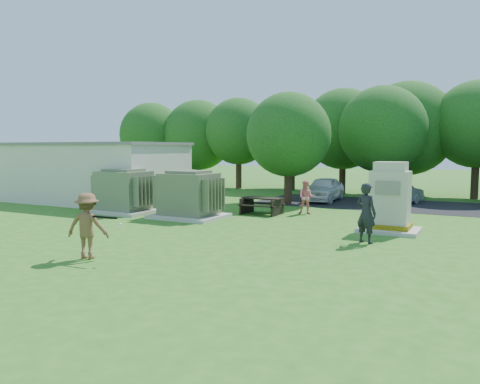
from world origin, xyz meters
The scene contains 15 objects.
ground centered at (0.00, 0.00, 0.00)m, with size 120.00×120.00×0.00m, color #2D6619.
service_building centered at (-11.00, 7.00, 1.60)m, with size 10.00×5.00×3.20m, color beige.
service_building_roof centered at (-11.00, 7.00, 3.27)m, with size 10.20×5.20×0.15m, color slate.
parking_strip centered at (7.00, 13.50, 0.01)m, with size 20.00×6.00×0.01m, color #232326.
transformer_left centered at (-6.50, 4.50, 0.97)m, with size 3.00×2.40×2.07m.
transformer_right centered at (-2.80, 4.50, 0.97)m, with size 3.00×2.40×2.07m.
generator_cabinet centered at (5.60, 5.05, 1.12)m, with size 2.10×1.71×2.55m.
picnic_table centered at (-0.46, 7.02, 0.48)m, with size 1.81×1.36×0.77m.
batter centered at (-0.97, -3.11, 0.91)m, with size 1.18×0.68×1.82m, color brown.
person_by_generator centered at (5.31, 2.62, 0.97)m, with size 0.71×0.46×1.94m, color black.
person_at_picnic centered at (1.35, 7.98, 0.78)m, with size 0.76×0.59×1.56m, color #ED7D80.
car_white centered at (0.39, 13.53, 0.70)m, with size 1.65×4.09×1.39m, color white.
car_silver_a centered at (4.38, 13.66, 0.63)m, with size 1.33×3.81×1.25m, color #B3B3B8.
batting_equipment centered at (-0.35, -3.12, 1.17)m, with size 1.19×0.15×0.24m.
tree_row centered at (1.75, 18.50, 4.15)m, with size 41.30×13.30×7.30m.
Camera 1 is at (8.72, -12.35, 3.04)m, focal length 35.00 mm.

